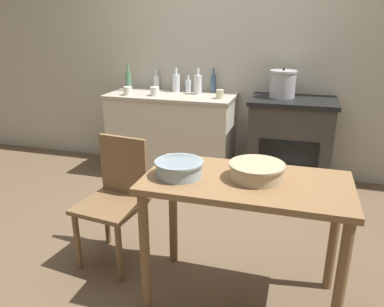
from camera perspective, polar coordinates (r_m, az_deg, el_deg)
name	(u,v)px	position (r m, az deg, el deg)	size (l,w,h in m)	color
ground_plane	(178,238)	(2.96, -2.11, -12.75)	(14.00, 14.00, 0.00)	brown
wall_back	(225,52)	(4.05, 5.00, 15.10)	(8.00, 0.07, 2.55)	#B2AD9E
counter_cabinet	(172,134)	(4.02, -3.06, 2.94)	(1.31, 0.61, 0.87)	beige
stove	(289,143)	(3.82, 14.64, 1.56)	(0.81, 0.59, 0.89)	#38332D
work_table	(245,201)	(2.10, 8.10, -7.22)	(1.11, 0.57, 0.77)	olive
chair	(116,197)	(2.60, -11.51, -6.46)	(0.45, 0.45, 0.85)	brown
flour_sack	(291,190)	(3.48, 14.88, -5.47)	(0.29, 0.20, 0.30)	beige
stock_pot	(283,84)	(3.73, 13.63, 10.27)	(0.25, 0.25, 0.28)	#A8A8AD
mixing_bowl_large	(257,170)	(2.05, 9.84, -2.53)	(0.30, 0.30, 0.09)	tan
mixing_bowl_small	(179,168)	(2.06, -1.98, -2.16)	(0.27, 0.27, 0.09)	#93A8B2
bottle_far_left	(176,82)	(4.05, -2.45, 10.76)	(0.08, 0.08, 0.25)	silver
bottle_left	(213,83)	(4.00, 3.27, 10.65)	(0.06, 0.06, 0.25)	#3D5675
bottle_mid_left	(156,82)	(4.21, -5.45, 10.85)	(0.07, 0.07, 0.22)	silver
bottle_center_left	(188,86)	(4.03, -0.57, 10.32)	(0.06, 0.06, 0.18)	silver
bottle_center	(128,80)	(4.18, -9.68, 10.93)	(0.06, 0.06, 0.28)	#517F5B
bottle_center_right	(198,84)	(3.90, 0.89, 10.54)	(0.08, 0.08, 0.27)	silver
cup_mid_right	(128,91)	(3.91, -9.76, 9.38)	(0.09, 0.09, 0.08)	silver
cup_right	(220,94)	(3.69, 4.27, 9.01)	(0.07, 0.07, 0.09)	beige
cup_far_right	(155,91)	(3.84, -5.69, 9.42)	(0.09, 0.09, 0.09)	silver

